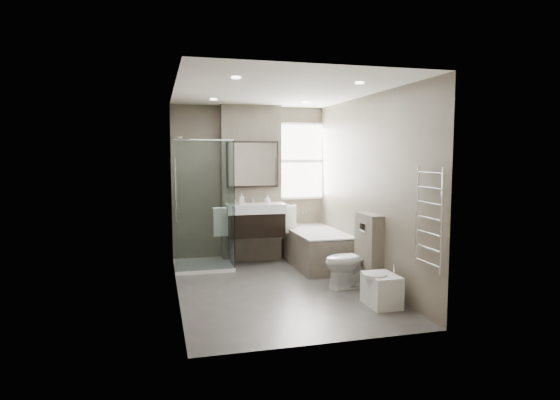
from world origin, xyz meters
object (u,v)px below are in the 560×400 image
object	(u,v)px
vanity	(255,219)
bidet	(381,289)
toilet	(350,261)
bathtub	(316,246)

from	to	relation	value
vanity	bidet	distance (m)	2.69
toilet	vanity	bearing A→B (deg)	-155.91
bathtub	toilet	size ratio (longest dim) A/B	2.20
vanity	bidet	world-z (taller)	vanity
toilet	bathtub	bearing A→B (deg)	175.16
vanity	bathtub	bearing A→B (deg)	-19.37
vanity	bathtub	size ratio (longest dim) A/B	0.59
toilet	bidet	size ratio (longest dim) A/B	1.48
vanity	toilet	xyz separation A→B (m)	(0.97, -1.62, -0.38)
bathtub	toilet	world-z (taller)	toilet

